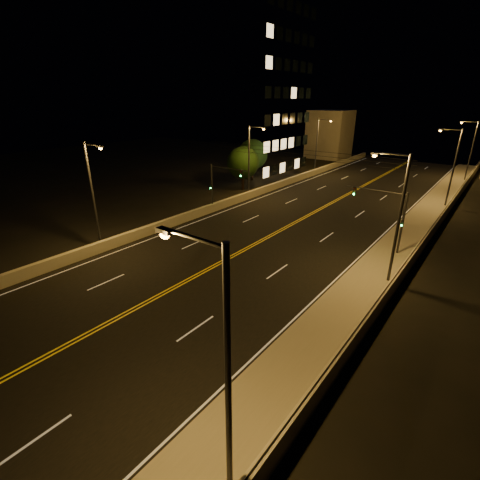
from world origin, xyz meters
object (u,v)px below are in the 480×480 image
Objects in this scene: streetlight_2 at (452,163)px; tree_0 at (243,163)px; streetlight_4 at (94,191)px; building_tower at (228,81)px; streetlight_3 at (470,147)px; traffic_signal_right at (390,214)px; traffic_signal_left at (219,183)px; tree_1 at (252,155)px; streetlight_0 at (220,366)px; streetlight_5 at (251,157)px; streetlight_1 at (396,213)px; streetlight_6 at (318,143)px.

streetlight_2 is 1.49× the size of tree_0.
streetlight_4 reaches higher than tree_0.
building_tower is at bearing 176.16° from streetlight_2.
traffic_signal_right is at bearing -92.51° from streetlight_3.
tree_1 reaches higher than traffic_signal_left.
streetlight_0 is 31.03m from traffic_signal_left.
streetlight_4 is 1.00× the size of streetlight_5.
streetlight_3 reaches higher than traffic_signal_left.
traffic_signal_right is at bearing 106.49° from streetlight_1.
streetlight_3 is 1.49× the size of tree_0.
traffic_signal_right is 18.67m from traffic_signal_left.
tree_1 is at bearing 124.17° from streetlight_5.
streetlight_2 is at bearing 90.00° from streetlight_1.
streetlight_0 is at bearing -67.20° from streetlight_6.
tree_0 is (10.81, -10.24, -11.14)m from building_tower.
streetlight_6 is at bearing 90.00° from streetlight_5.
streetlight_6 is 0.30× the size of building_tower.
streetlight_5 is (-21.45, 31.20, 0.00)m from streetlight_0.
streetlight_0 reaches higher than tree_1.
streetlight_2 is 26.00m from tree_0.
traffic_signal_right is 30.78m from tree_1.
tree_1 is (-6.03, 31.01, -1.25)m from streetlight_4.
streetlight_4 is at bearing -90.00° from streetlight_6.
streetlight_6 reaches higher than tree_1.
streetlight_0 and streetlight_6 have the same top height.
streetlight_4 is at bearing -144.13° from traffic_signal_right.
streetlight_3 is 36.28m from traffic_signal_right.
streetlight_6 is 34.04m from traffic_signal_right.
tree_1 is at bearing -144.56° from streetlight_3.
tree_0 is at bearing -162.40° from streetlight_2.
building_tower reaches higher than traffic_signal_right.
streetlight_2 is 0.30× the size of building_tower.
streetlight_6 is (0.00, 41.95, 0.00)m from streetlight_4.
streetlight_6 is 18.45m from building_tower.
streetlight_0 is at bearing -90.00° from streetlight_2.
streetlight_3 is 1.43× the size of tree_1.
streetlight_3 is at bearing 87.49° from traffic_signal_right.
building_tower is at bearing 126.43° from traffic_signal_left.
streetlight_2 is at bearing 90.00° from streetlight_0.
tree_0 is (-23.16, 10.48, 0.34)m from traffic_signal_right.
tree_0 is at bearing 155.64° from traffic_signal_right.
building_tower is (-35.56, 2.39, 9.70)m from streetlight_2.
streetlight_4 is (-21.45, 9.07, 0.00)m from streetlight_0.
streetlight_5 and streetlight_6 have the same top height.
streetlight_2 is 1.67× the size of traffic_signal_right.
building_tower reaches higher than tree_1.
streetlight_6 is 27.68m from traffic_signal_left.
streetlight_2 is 1.00× the size of streetlight_6.
traffic_signal_left is 11.41m from tree_0.
streetlight_0 and streetlight_4 have the same top height.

